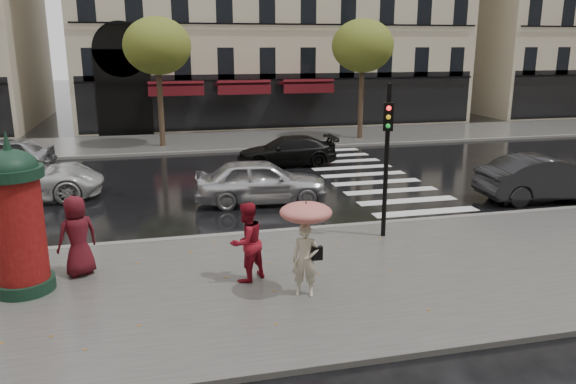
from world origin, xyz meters
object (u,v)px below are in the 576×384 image
object	(u,v)px
car_far_silver	(3,155)
morris_column	(16,216)
woman_umbrella	(306,233)
woman_red	(247,242)
man_burgundy	(77,236)
car_white	(22,179)
car_silver	(261,181)
car_darkgrey	(547,178)
traffic_light	(387,146)
car_black	(287,151)

from	to	relation	value
car_far_silver	morris_column	bearing A→B (deg)	19.68
woman_umbrella	woman_red	world-z (taller)	woman_umbrella
woman_umbrella	car_far_silver	size ratio (longest dim) A/B	0.51
man_burgundy	car_white	size ratio (longest dim) A/B	0.35
car_far_silver	car_silver	bearing A→B (deg)	57.80
man_burgundy	car_white	distance (m)	8.16
car_darkgrey	woman_red	bearing A→B (deg)	115.58
car_silver	car_darkgrey	distance (m)	9.91
woman_red	car_far_silver	bearing A→B (deg)	-92.45
man_burgundy	car_silver	size ratio (longest dim) A/B	0.42
woman_red	traffic_light	world-z (taller)	traffic_light
traffic_light	car_white	bearing A→B (deg)	146.80
woman_red	man_burgundy	distance (m)	3.89
woman_umbrella	morris_column	bearing A→B (deg)	164.17
traffic_light	car_darkgrey	distance (m)	7.85
car_silver	car_black	xyz separation A→B (m)	(2.29, 5.81, -0.12)
woman_umbrella	car_white	distance (m)	12.49
man_burgundy	car_far_silver	world-z (taller)	man_burgundy
car_silver	man_burgundy	bearing A→B (deg)	140.89
woman_umbrella	car_black	distance (m)	13.79
woman_umbrella	car_silver	bearing A→B (deg)	85.97
woman_umbrella	man_burgundy	distance (m)	5.30
morris_column	car_white	size ratio (longest dim) A/B	0.64
woman_umbrella	man_burgundy	size ratio (longest dim) A/B	1.12
traffic_light	car_white	size ratio (longest dim) A/B	0.77
traffic_light	car_darkgrey	xyz separation A→B (m)	(7.16, 2.59, -1.87)
car_darkgrey	car_white	size ratio (longest dim) A/B	0.87
woman_umbrella	car_silver	world-z (taller)	woman_umbrella
car_silver	car_darkgrey	bearing A→B (deg)	-95.96
woman_red	car_darkgrey	size ratio (longest dim) A/B	0.38
man_burgundy	car_silver	world-z (taller)	man_burgundy
woman_umbrella	morris_column	xyz separation A→B (m)	(-5.84, 1.66, 0.29)
car_darkgrey	car_black	xyz separation A→B (m)	(-7.42, 7.79, -0.13)
morris_column	car_black	xyz separation A→B (m)	(8.68, 11.81, -1.14)
woman_red	car_far_silver	size ratio (longest dim) A/B	0.44
morris_column	car_darkgrey	xyz separation A→B (m)	(16.09, 4.02, -1.01)
woman_red	car_black	bearing A→B (deg)	-139.85
woman_umbrella	man_burgundy	bearing A→B (deg)	154.37
traffic_light	car_far_silver	size ratio (longest dim) A/B	1.01
woman_umbrella	car_white	xyz separation A→B (m)	(-7.46, 9.99, -0.75)
woman_red	traffic_light	distance (m)	4.90
car_silver	car_white	xyz separation A→B (m)	(-8.00, 2.33, -0.01)
woman_red	car_darkgrey	bearing A→B (deg)	169.79
woman_umbrella	car_far_silver	distance (m)	17.86
car_darkgrey	morris_column	bearing A→B (deg)	107.42
car_black	traffic_light	bearing A→B (deg)	2.43
traffic_light	woman_umbrella	bearing A→B (deg)	-134.97
man_burgundy	morris_column	distance (m)	1.45
car_silver	car_white	world-z (taller)	car_silver
traffic_light	car_darkgrey	size ratio (longest dim) A/B	0.88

